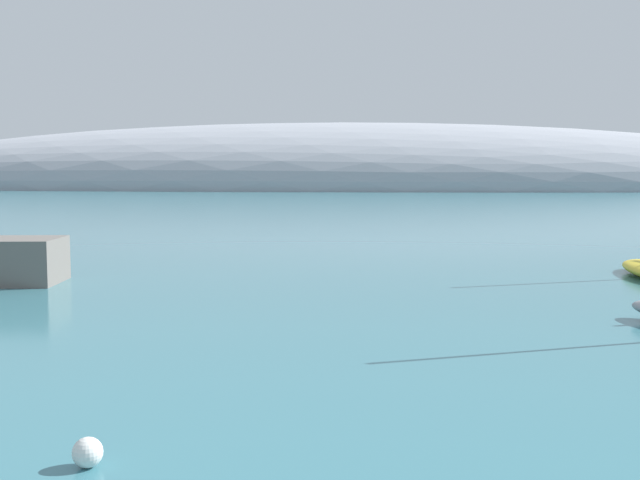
% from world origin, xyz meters
% --- Properties ---
extents(distant_ridge, '(297.02, 75.16, 36.84)m').
position_xyz_m(distant_ridge, '(-16.18, 219.74, 0.00)').
color(distant_ridge, '#999EA8').
rests_on(distant_ridge, ground).
extents(mooring_buoy_white, '(0.51, 0.51, 0.51)m').
position_xyz_m(mooring_buoy_white, '(-0.85, 13.22, 0.26)').
color(mooring_buoy_white, silver).
rests_on(mooring_buoy_white, water).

